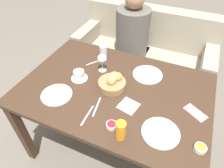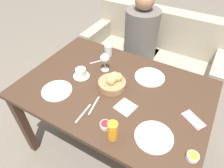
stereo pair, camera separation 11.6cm
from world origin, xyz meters
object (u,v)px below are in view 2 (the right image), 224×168
jam_bowl_honey (193,157)px  spoon_coffee (97,62)px  plate_near_left (57,91)px  wine_glass (105,59)px  fork_silver (94,105)px  seated_person (139,52)px  water_tumbler (108,51)px  juice_glass (113,131)px  jam_bowl_berry (105,125)px  coffee_cup (81,73)px  couch (152,61)px  bread_basket (113,82)px  knife_silver (83,113)px  plate_far_center (150,77)px  napkin (126,107)px  cell_phone (193,120)px  plate_near_right (154,137)px

jam_bowl_honey → spoon_coffee: bearing=152.6°
jam_bowl_honey → plate_near_left: bearing=178.2°
wine_glass → fork_silver: 0.41m
seated_person → water_tumbler: size_ratio=11.98×
juice_glass → jam_bowl_berry: bearing=150.4°
jam_bowl_berry → coffee_cup: bearing=142.7°
seated_person → fork_silver: 1.19m
coffee_cup → fork_silver: size_ratio=0.75×
juice_glass → wine_glass: bearing=125.3°
water_tumbler → jam_bowl_honey: (0.90, -0.62, -0.03)m
couch → bread_basket: size_ratio=7.73×
wine_glass → jam_bowl_honey: wine_glass is taller
coffee_cup → knife_silver: 0.39m
plate_far_center → napkin: bearing=-93.8°
plate_near_left → cell_phone: 0.96m
napkin → water_tumbler: bearing=131.3°
jam_bowl_honey → spoon_coffee: 1.05m
plate_far_center → napkin: 0.37m
jam_bowl_berry → napkin: size_ratio=0.46×
napkin → cell_phone: size_ratio=0.87×
jam_bowl_honey → knife_silver: (-0.70, -0.04, -0.01)m
spoon_coffee → plate_near_right: bearing=-33.4°
seated_person → jam_bowl_honey: (0.82, -1.20, 0.28)m
wine_glass → coffee_cup: wine_glass is taller
coffee_cup → cell_phone: size_ratio=0.78×
seated_person → plate_far_center: size_ratio=5.04×
plate_near_right → jam_bowl_berry: jam_bowl_berry is taller
couch → spoon_coffee: size_ratio=14.06×
juice_glass → spoon_coffee: 0.77m
water_tumbler → juice_glass: bearing=-57.7°
jam_bowl_honey → cell_phone: (-0.05, 0.26, -0.01)m
couch → jam_bowl_honey: 1.59m
cell_phone → plate_far_center: bearing=147.7°
wine_glass → jam_bowl_honey: (0.81, -0.43, -0.10)m
cell_phone → couch: bearing=120.8°
plate_near_left → wine_glass: (0.18, 0.39, 0.11)m
fork_silver → spoon_coffee: bearing=120.9°
water_tumbler → knife_silver: bearing=-73.2°
seated_person → spoon_coffee: size_ratio=10.57×
plate_near_left → cell_phone: (0.94, 0.23, -0.00)m
plate_near_left → napkin: bearing=12.5°
bread_basket → coffee_cup: 0.28m
couch → water_tumbler: bearing=-105.4°
wine_glass → napkin: wine_glass is taller
wine_glass → cell_phone: bearing=-12.0°
wine_glass → juice_glass: bearing=-54.7°
water_tumbler → spoon_coffee: size_ratio=0.88×
fork_silver → plate_far_center: bearing=64.7°
jam_bowl_berry → spoon_coffee: bearing=127.5°
bread_basket → jam_bowl_berry: (0.14, -0.34, -0.03)m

